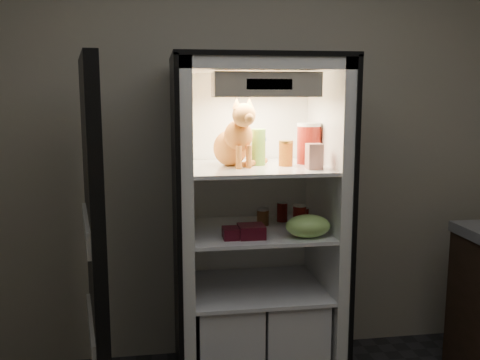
# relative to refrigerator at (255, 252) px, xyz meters

# --- Properties ---
(room_shell) EXTENTS (3.60, 3.60, 3.60)m
(room_shell) POSITION_rel_refrigerator_xyz_m (0.00, -1.38, 0.83)
(room_shell) COLOR white
(room_shell) RESTS_ON floor
(refrigerator) EXTENTS (0.90, 0.72, 1.88)m
(refrigerator) POSITION_rel_refrigerator_xyz_m (0.00, 0.00, 0.00)
(refrigerator) COLOR white
(refrigerator) RESTS_ON floor
(fridge_door) EXTENTS (0.19, 0.87, 1.85)m
(fridge_door) POSITION_rel_refrigerator_xyz_m (-0.84, -0.29, 0.12)
(fridge_door) COLOR black
(fridge_door) RESTS_ON floor
(tabby_cat) EXTENTS (0.34, 0.36, 0.37)m
(tabby_cat) POSITION_rel_refrigerator_xyz_m (-0.12, -0.05, 0.64)
(tabby_cat) COLOR orange
(tabby_cat) RESTS_ON refrigerator
(parmesan_shaker) EXTENTS (0.08, 0.08, 0.20)m
(parmesan_shaker) POSITION_rel_refrigerator_xyz_m (0.01, -0.04, 0.60)
(parmesan_shaker) COLOR #268C2C
(parmesan_shaker) RESTS_ON refrigerator
(mayo_tub) EXTENTS (0.10, 0.10, 0.14)m
(mayo_tub) POSITION_rel_refrigerator_xyz_m (0.03, 0.09, 0.57)
(mayo_tub) COLOR white
(mayo_tub) RESTS_ON refrigerator
(salsa_jar) EXTENTS (0.08, 0.08, 0.14)m
(salsa_jar) POSITION_rel_refrigerator_xyz_m (0.15, -0.09, 0.57)
(salsa_jar) COLOR #980E0D
(salsa_jar) RESTS_ON refrigerator
(pepper_jar) EXTENTS (0.13, 0.13, 0.22)m
(pepper_jar) POSITION_rel_refrigerator_xyz_m (0.30, -0.02, 0.61)
(pepper_jar) COLOR maroon
(pepper_jar) RESTS_ON refrigerator
(cream_carton) EXTENTS (0.08, 0.08, 0.13)m
(cream_carton) POSITION_rel_refrigerator_xyz_m (0.27, -0.22, 0.56)
(cream_carton) COLOR silver
(cream_carton) RESTS_ON refrigerator
(soda_can_a) EXTENTS (0.06, 0.06, 0.11)m
(soda_can_a) POSITION_rel_refrigerator_xyz_m (0.18, 0.09, 0.21)
(soda_can_a) COLOR black
(soda_can_a) RESTS_ON refrigerator
(soda_can_b) EXTENTS (0.06, 0.06, 0.11)m
(soda_can_b) POSITION_rel_refrigerator_xyz_m (0.26, -0.06, 0.20)
(soda_can_b) COLOR black
(soda_can_b) RESTS_ON refrigerator
(soda_can_c) EXTENTS (0.07, 0.07, 0.14)m
(soda_can_c) POSITION_rel_refrigerator_xyz_m (0.23, -0.12, 0.22)
(soda_can_c) COLOR black
(soda_can_c) RESTS_ON refrigerator
(condiment_jar) EXTENTS (0.07, 0.07, 0.10)m
(condiment_jar) POSITION_rel_refrigerator_xyz_m (0.05, 0.02, 0.20)
(condiment_jar) COLOR #593319
(condiment_jar) RESTS_ON refrigerator
(grape_bag) EXTENTS (0.24, 0.17, 0.12)m
(grape_bag) POSITION_rel_refrigerator_xyz_m (0.23, -0.27, 0.21)
(grape_bag) COLOR #93C85D
(grape_bag) RESTS_ON refrigerator
(berry_box_left) EXTENTS (0.11, 0.11, 0.06)m
(berry_box_left) POSITION_rel_refrigerator_xyz_m (-0.15, -0.23, 0.18)
(berry_box_left) COLOR #550E1D
(berry_box_left) RESTS_ON refrigerator
(berry_box_right) EXTENTS (0.13, 0.13, 0.07)m
(berry_box_right) POSITION_rel_refrigerator_xyz_m (-0.06, -0.23, 0.18)
(berry_box_right) COLOR #550E1D
(berry_box_right) RESTS_ON refrigerator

